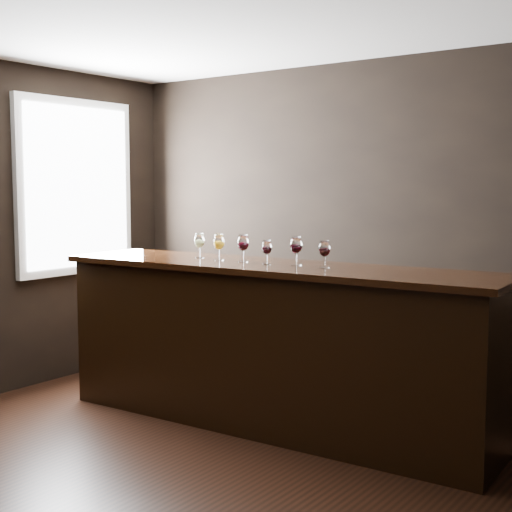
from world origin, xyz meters
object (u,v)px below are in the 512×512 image
Objects in this scene: glass_red_c at (296,246)px; glass_red_d at (325,249)px; back_bar_shelf at (432,352)px; glass_amber at (219,242)px; glass_red_a at (243,243)px; bar_counter at (272,348)px; glass_white at (199,241)px; glass_red_b at (267,248)px.

glass_red_c is 0.25m from glass_red_d.
glass_amber is at bearing -143.33° from back_bar_shelf.
glass_red_a is 1.08× the size of glass_red_d.
glass_red_c reaches higher than bar_counter.
glass_red_c is (0.43, 0.05, 0.00)m from glass_red_a.
glass_red_b is (0.69, -0.06, -0.01)m from glass_white.
glass_red_c is at bearing 17.28° from glass_red_b.
glass_amber is 0.22m from glass_red_a.
glass_white is at bearing 174.54° from bar_counter.
glass_red_b is 0.85× the size of glass_red_c.
glass_red_d is at bearing -5.03° from glass_red_c.
back_bar_shelf is 1.41m from glass_red_c.
bar_counter is 1.04m from glass_white.
glass_red_d reaches higher than bar_counter.
glass_amber is 1.06× the size of glass_red_d.
bar_counter reaches higher than back_bar_shelf.
glass_amber is (0.24, -0.06, 0.00)m from glass_white.
glass_amber is at bearing 179.95° from glass_red_b.
glass_red_a is at bearing -138.54° from back_bar_shelf.
glass_red_c is 1.08× the size of glass_red_d.
glass_red_d reaches higher than back_bar_shelf.
glass_white reaches higher than bar_counter.
glass_amber is 0.98× the size of glass_red_c.
glass_red_c is at bearing 174.97° from glass_red_d.
glass_red_d is (0.43, 0.02, 0.75)m from bar_counter.
glass_red_b reaches higher than bar_counter.
glass_red_c is at bearing 0.41° from glass_white.
glass_white is 1.15m from glass_red_d.
glass_red_a reaches higher than back_bar_shelf.
glass_red_b is at bearing -3.30° from glass_red_a.
bar_counter is 1.23× the size of back_bar_shelf.
bar_counter is 15.92× the size of glass_red_a.
bar_counter is 0.74m from glass_red_b.
back_bar_shelf is at bearing 41.46° from glass_red_a.
back_bar_shelf is 13.72× the size of glass_white.
glass_red_d is at bearing 2.76° from glass_amber.
glass_red_b reaches higher than back_bar_shelf.
glass_amber is at bearing -13.50° from glass_white.
back_bar_shelf is 12.93× the size of glass_red_c.
glass_white is at bearing -149.45° from back_bar_shelf.
glass_red_a is (-0.25, -0.01, 0.76)m from bar_counter.
glass_red_d is (1.15, -0.02, -0.00)m from glass_white.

